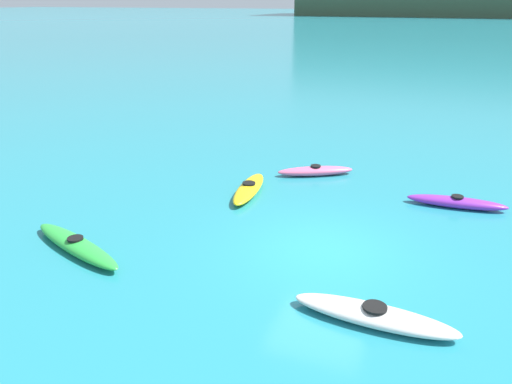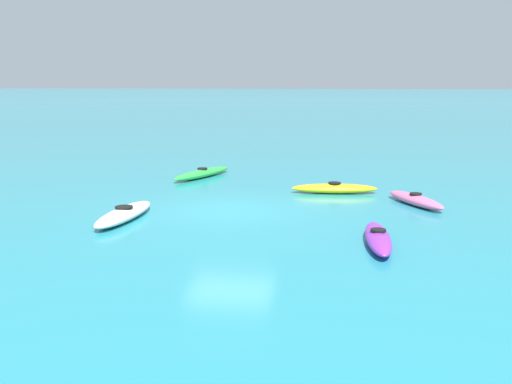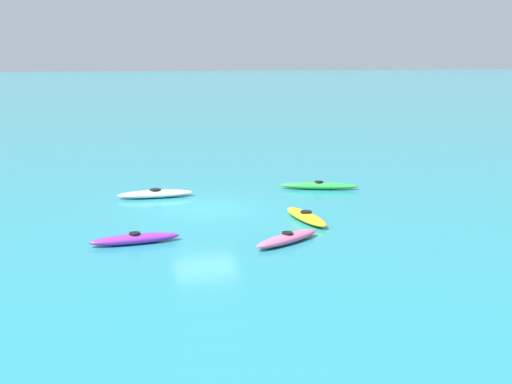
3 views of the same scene
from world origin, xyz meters
name	(u,v)px [view 3 (image 3 of 3)]	position (x,y,z in m)	size (l,w,h in m)	color
ground_plane	(205,209)	(0.00, 0.00, 0.00)	(600.00, 600.00, 0.00)	teal
kayak_white	(155,194)	(1.65, -2.56, 0.16)	(3.24, 0.88, 0.37)	white
kayak_yellow	(306,217)	(-3.20, 2.88, 0.16)	(1.01, 2.90, 0.37)	yellow
kayak_pink	(287,238)	(-1.65, 5.36, 0.16)	(2.65, 1.79, 0.37)	pink
kayak_green	(319,186)	(-5.72, -2.32, 0.16)	(3.56, 1.81, 0.37)	green
kayak_purple	(135,239)	(3.06, 4.11, 0.16)	(2.90, 0.72, 0.37)	purple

